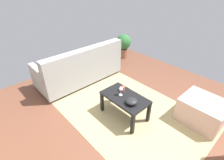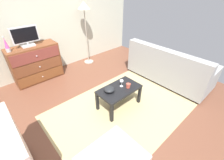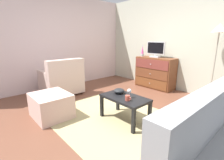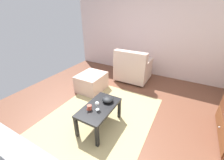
# 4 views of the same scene
# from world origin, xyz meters

# --- Properties ---
(ground_plane) EXTENTS (5.49, 5.14, 0.05)m
(ground_plane) POSITION_xyz_m (0.00, 0.00, -0.03)
(ground_plane) COLOR brown
(wall_accent_rear) EXTENTS (5.49, 0.12, 2.60)m
(wall_accent_rear) POSITION_xyz_m (0.00, 2.33, 1.30)
(wall_accent_rear) COLOR beige
(wall_accent_rear) RESTS_ON ground_plane
(wall_plain_left) EXTENTS (0.12, 5.14, 2.60)m
(wall_plain_left) POSITION_xyz_m (-2.51, 0.00, 1.30)
(wall_plain_left) COLOR beige
(wall_plain_left) RESTS_ON ground_plane
(area_rug) EXTENTS (2.60, 1.90, 0.01)m
(area_rug) POSITION_xyz_m (0.20, -0.20, 0.00)
(area_rug) COLOR tan
(area_rug) RESTS_ON ground_plane
(dresser) EXTENTS (1.11, 0.49, 0.88)m
(dresser) POSITION_xyz_m (-0.51, 2.02, 0.44)
(dresser) COLOR brown
(dresser) RESTS_ON ground_plane
(tv) EXTENTS (0.56, 0.18, 0.44)m
(tv) POSITION_xyz_m (-0.56, 2.04, 1.10)
(tv) COLOR silver
(tv) RESTS_ON dresser
(lava_lamp) EXTENTS (0.09, 0.09, 0.33)m
(lava_lamp) POSITION_xyz_m (-0.97, 1.97, 1.02)
(lava_lamp) COLOR #B7B7BC
(lava_lamp) RESTS_ON dresser
(coffee_table) EXTENTS (0.82, 0.47, 0.43)m
(coffee_table) POSITION_xyz_m (0.27, -0.08, 0.37)
(coffee_table) COLOR black
(coffee_table) RESTS_ON ground_plane
(wine_glass) EXTENTS (0.07, 0.07, 0.16)m
(wine_glass) POSITION_xyz_m (0.35, -0.06, 0.55)
(wine_glass) COLOR silver
(wine_glass) RESTS_ON coffee_table
(mug) EXTENTS (0.11, 0.08, 0.09)m
(mug) POSITION_xyz_m (0.42, -0.17, 0.48)
(mug) COLOR #B64C3A
(mug) RESTS_ON coffee_table
(bowl_decorative) EXTENTS (0.20, 0.20, 0.09)m
(bowl_decorative) POSITION_xyz_m (0.08, -0.02, 0.48)
(bowl_decorative) COLOR black
(bowl_decorative) RESTS_ON coffee_table
(armchair) EXTENTS (0.80, 0.90, 0.92)m
(armchair) POSITION_xyz_m (-1.73, -0.26, 0.36)
(armchair) COLOR #332319
(armchair) RESTS_ON ground_plane
(ottoman) EXTENTS (0.70, 0.60, 0.43)m
(ottoman) POSITION_xyz_m (-0.71, -0.97, 0.22)
(ottoman) COLOR beige
(ottoman) RESTS_ON ground_plane
(standing_lamp) EXTENTS (0.32, 0.32, 1.70)m
(standing_lamp) POSITION_xyz_m (0.97, 1.97, 1.45)
(standing_lamp) COLOR #A59E8C
(standing_lamp) RESTS_ON ground_plane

